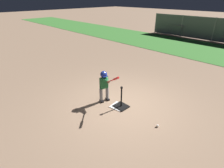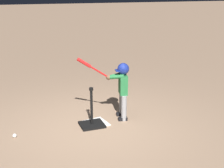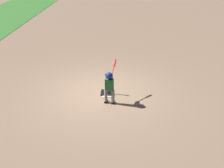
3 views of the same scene
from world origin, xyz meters
The scene contains 5 objects.
ground_plane centered at (0.00, 0.00, 0.00)m, with size 90.00×90.00×0.00m, color #93755B.
home_plate centered at (-0.11, -0.25, 0.01)m, with size 0.44×0.44×0.02m, color white.
batting_tee centered at (-0.03, -0.19, 0.10)m, with size 0.45×0.40×0.76m.
batter_child centered at (-0.68, -0.34, 0.72)m, with size 0.99×0.40×1.27m.
baseball centered at (1.39, -0.19, 0.04)m, with size 0.07×0.07×0.07m, color white.
Camera 3 is at (-8.35, -0.71, 4.52)m, focal length 42.00 mm.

